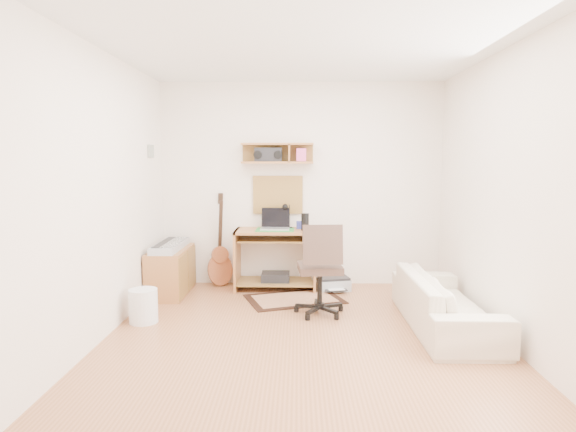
{
  "coord_description": "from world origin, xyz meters",
  "views": [
    {
      "loc": [
        -0.04,
        -4.31,
        1.61
      ],
      "look_at": [
        -0.15,
        1.05,
        1.0
      ],
      "focal_mm": 30.51,
      "sensor_mm": 36.0,
      "label": 1
    }
  ],
  "objects_px": {
    "desk": "(276,259)",
    "cabinet": "(171,271)",
    "sofa": "(445,293)",
    "task_chair": "(320,268)",
    "printer": "(331,283)"
  },
  "relations": [
    {
      "from": "printer",
      "to": "sofa",
      "type": "relative_size",
      "value": 0.24
    },
    {
      "from": "cabinet",
      "to": "sofa",
      "type": "xyz_separation_m",
      "value": [
        2.96,
        -1.16,
        0.07
      ]
    },
    {
      "from": "task_chair",
      "to": "printer",
      "type": "xyz_separation_m",
      "value": [
        0.19,
        0.98,
        -0.41
      ]
    },
    {
      "from": "desk",
      "to": "printer",
      "type": "distance_m",
      "value": 0.76
    },
    {
      "from": "desk",
      "to": "sofa",
      "type": "distance_m",
      "value": 2.22
    },
    {
      "from": "cabinet",
      "to": "printer",
      "type": "xyz_separation_m",
      "value": [
        1.96,
        0.22,
        -0.19
      ]
    },
    {
      "from": "desk",
      "to": "sofa",
      "type": "relative_size",
      "value": 0.57
    },
    {
      "from": "desk",
      "to": "cabinet",
      "type": "distance_m",
      "value": 1.29
    },
    {
      "from": "sofa",
      "to": "printer",
      "type": "bearing_deg",
      "value": 35.92
    },
    {
      "from": "task_chair",
      "to": "desk",
      "type": "bearing_deg",
      "value": 111.75
    },
    {
      "from": "task_chair",
      "to": "sofa",
      "type": "distance_m",
      "value": 1.26
    },
    {
      "from": "task_chair",
      "to": "printer",
      "type": "distance_m",
      "value": 1.08
    },
    {
      "from": "desk",
      "to": "cabinet",
      "type": "height_order",
      "value": "desk"
    },
    {
      "from": "cabinet",
      "to": "sofa",
      "type": "bearing_deg",
      "value": -21.44
    },
    {
      "from": "desk",
      "to": "task_chair",
      "type": "distance_m",
      "value": 1.15
    }
  ]
}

